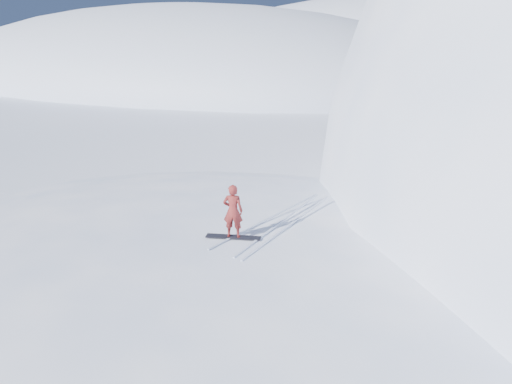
% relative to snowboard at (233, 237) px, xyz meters
% --- Properties ---
extents(near_ridge, '(36.00, 28.00, 4.80)m').
position_rel_snowboard_xyz_m(near_ridge, '(2.17, -0.49, -2.41)').
color(near_ridge, white).
rests_on(near_ridge, ground).
extents(far_ridge_a, '(120.00, 70.00, 28.00)m').
position_rel_snowboard_xyz_m(far_ridge_a, '(-68.83, 56.51, -2.41)').
color(far_ridge_a, white).
rests_on(far_ridge_a, ground).
extents(far_ridge_c, '(140.00, 90.00, 36.00)m').
position_rel_snowboard_xyz_m(far_ridge_c, '(-38.83, 106.51, -2.41)').
color(far_ridge_c, white).
rests_on(far_ridge_c, ground).
extents(wind_bumps, '(16.00, 14.40, 1.00)m').
position_rel_snowboard_xyz_m(wind_bumps, '(0.61, -1.37, -2.41)').
color(wind_bumps, white).
rests_on(wind_bumps, ground).
extents(snowboard, '(1.49, 1.05, 0.03)m').
position_rel_snowboard_xyz_m(snowboard, '(0.00, 0.00, 0.00)').
color(snowboard, black).
rests_on(snowboard, near_ridge).
extents(snowboarder, '(0.66, 0.60, 1.52)m').
position_rel_snowboard_xyz_m(snowboarder, '(0.00, 0.00, 0.77)').
color(snowboarder, maroon).
rests_on(snowboarder, snowboard).
extents(vapor_plume, '(9.71, 7.77, 6.80)m').
position_rel_snowboard_xyz_m(vapor_plume, '(-61.01, 39.02, -2.41)').
color(vapor_plume, white).
rests_on(vapor_plume, ground).
extents(board_tracks, '(1.71, 5.98, 0.04)m').
position_rel_snowboard_xyz_m(board_tracks, '(0.24, 1.92, 0.01)').
color(board_tracks, silver).
rests_on(board_tracks, ground).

